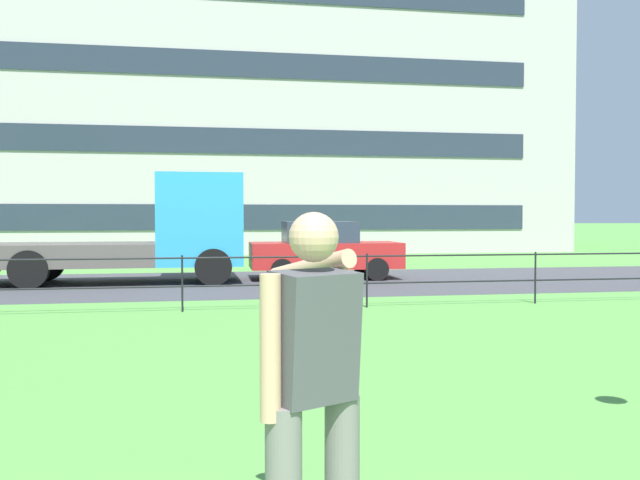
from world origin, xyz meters
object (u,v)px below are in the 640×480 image
at_px(apartment_building_background, 215,118).
at_px(car_red_center, 324,250).
at_px(person_thrower, 312,390).
at_px(flatbed_truck_right, 140,235).

bearing_deg(apartment_building_background, car_red_center, -82.65).
bearing_deg(apartment_building_background, person_thrower, -90.97).
height_order(person_thrower, car_red_center, person_thrower).
bearing_deg(flatbed_truck_right, apartment_building_background, 82.50).
xyz_separation_m(person_thrower, car_red_center, (2.92, 15.47, -0.14)).
xyz_separation_m(flatbed_truck_right, apartment_building_background, (2.43, 18.48, 5.53)).
distance_m(person_thrower, flatbed_truck_right, 15.30).
height_order(flatbed_truck_right, car_red_center, flatbed_truck_right).
bearing_deg(person_thrower, apartment_building_background, 89.03).
height_order(car_red_center, apartment_building_background, apartment_building_background).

